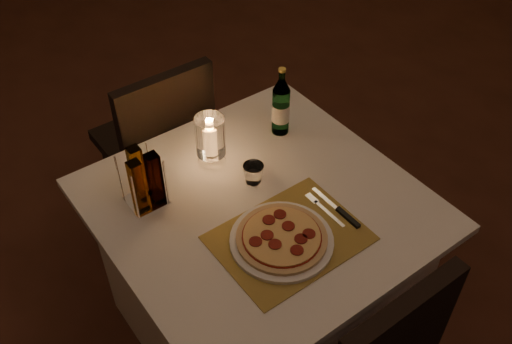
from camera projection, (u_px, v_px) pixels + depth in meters
floor at (220, 200)px, 2.93m from camera, size 8.00×10.00×0.02m
main_table at (259, 270)px, 2.13m from camera, size 1.00×1.00×0.74m
chair_far at (159, 136)px, 2.43m from camera, size 0.42×0.42×0.90m
placemat at (289, 238)px, 1.76m from camera, size 0.45×0.34×0.00m
plate at (282, 241)px, 1.74m from camera, size 0.32×0.32×0.01m
pizza at (282, 237)px, 1.73m from camera, size 0.28×0.28×0.02m
fork at (322, 208)px, 1.85m from camera, size 0.02×0.18×0.00m
knife at (343, 213)px, 1.83m from camera, size 0.02×0.22×0.01m
tumbler at (253, 174)px, 1.93m from camera, size 0.07×0.07×0.07m
water_bottle at (281, 107)px, 2.07m from camera, size 0.07×0.07×0.28m
hurricane_candle at (210, 138)px, 1.94m from camera, size 0.10×0.10×0.20m
cruet_caddy at (144, 181)px, 1.81m from camera, size 0.12×0.12×0.21m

